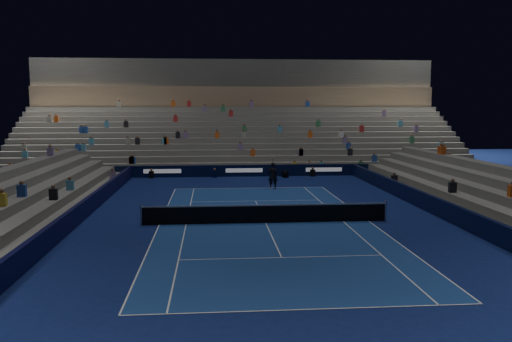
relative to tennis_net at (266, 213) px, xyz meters
name	(u,v)px	position (x,y,z in m)	size (l,w,h in m)	color
ground	(266,223)	(0.00, 0.00, -0.50)	(90.00, 90.00, 0.00)	#0D1952
court_surface	(266,223)	(0.00, 0.00, -0.50)	(10.97, 23.77, 0.01)	navy
sponsor_barrier_far	(244,171)	(0.00, 18.50, 0.00)	(44.00, 0.25, 1.00)	black
sponsor_barrier_east	(446,210)	(9.70, 0.00, 0.00)	(0.25, 37.00, 1.00)	black
sponsor_barrier_west	(75,217)	(-9.70, 0.00, 0.00)	(0.25, 37.00, 1.00)	black
grandstand_main	(238,132)	(0.00, 27.90, 2.87)	(44.00, 15.20, 11.20)	slate
grandstand_east	(508,202)	(13.17, 0.00, 0.41)	(5.00, 37.00, 2.50)	slate
grandstand_west	(3,210)	(-13.17, 0.00, 0.41)	(5.00, 37.00, 2.50)	slate
tennis_net	(266,213)	(0.00, 0.00, 0.00)	(12.90, 0.10, 1.10)	#B2B2B7
tennis_player	(273,176)	(1.68, 11.30, 0.48)	(0.72, 0.47, 1.97)	black
broadcast_camera	(285,174)	(3.46, 17.52, -0.21)	(0.59, 0.94, 0.56)	black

